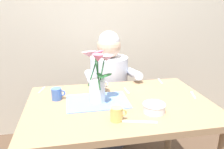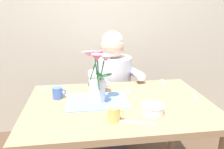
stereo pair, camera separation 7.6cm
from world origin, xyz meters
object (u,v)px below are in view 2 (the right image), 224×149
(dinner_knife, at_px, (137,123))
(coffee_cup, at_px, (58,93))
(ceramic_bowl, at_px, (153,108))
(seated_person, at_px, (113,92))
(ceramic_mug, at_px, (114,114))
(tea_cup, at_px, (102,85))
(flower_vase, at_px, (98,78))

(dinner_knife, distance_m, coffee_cup, 0.61)
(ceramic_bowl, xyz_separation_m, coffee_cup, (-0.57, 0.30, 0.01))
(seated_person, height_order, dinner_knife, seated_person)
(ceramic_bowl, distance_m, ceramic_mug, 0.25)
(dinner_knife, height_order, coffee_cup, coffee_cup)
(dinner_knife, relative_size, ceramic_mug, 2.04)
(ceramic_bowl, height_order, tea_cup, tea_cup)
(tea_cup, bearing_deg, ceramic_mug, -87.53)
(flower_vase, distance_m, ceramic_bowl, 0.39)
(dinner_knife, xyz_separation_m, ceramic_mug, (-0.12, 0.04, 0.04))
(seated_person, height_order, coffee_cup, seated_person)
(seated_person, height_order, tea_cup, seated_person)
(ceramic_mug, bearing_deg, coffee_cup, 133.33)
(dinner_knife, bearing_deg, tea_cup, 120.58)
(flower_vase, height_order, tea_cup, flower_vase)
(ceramic_mug, bearing_deg, ceramic_bowl, 13.27)
(seated_person, xyz_separation_m, dinner_knife, (0.01, -0.88, 0.18))
(flower_vase, relative_size, tea_cup, 3.72)
(coffee_cup, bearing_deg, ceramic_mug, -46.67)
(ceramic_bowl, height_order, ceramic_mug, ceramic_mug)
(tea_cup, bearing_deg, dinner_knife, -74.75)
(seated_person, bearing_deg, ceramic_bowl, -78.08)
(ceramic_bowl, bearing_deg, dinner_knife, -140.16)
(seated_person, relative_size, dinner_knife, 5.97)
(coffee_cup, bearing_deg, flower_vase, -18.82)
(coffee_cup, bearing_deg, dinner_knife, -41.28)
(coffee_cup, height_order, tea_cup, same)
(seated_person, height_order, ceramic_bowl, seated_person)
(seated_person, xyz_separation_m, ceramic_bowl, (0.13, -0.79, 0.21))
(tea_cup, bearing_deg, flower_vase, -103.19)
(coffee_cup, xyz_separation_m, ceramic_mug, (0.33, -0.35, 0.00))
(coffee_cup, xyz_separation_m, tea_cup, (0.31, 0.11, 0.00))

